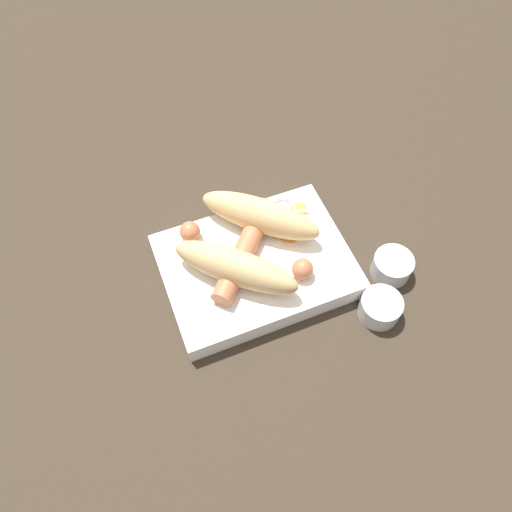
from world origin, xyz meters
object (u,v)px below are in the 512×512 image
object	(u,v)px
food_tray	(256,266)
sausage	(245,250)
condiment_cup_near	(380,308)
condiment_cup_far	(392,267)
bread_roll	(248,240)

from	to	relation	value
food_tray	sausage	size ratio (longest dim) A/B	1.71
sausage	condiment_cup_near	world-z (taller)	sausage
food_tray	condiment_cup_far	xyz separation A→B (m)	(0.17, -0.07, -0.00)
food_tray	condiment_cup_far	size ratio (longest dim) A/B	4.59
bread_roll	sausage	xyz separation A→B (m)	(-0.01, -0.00, -0.01)
bread_roll	sausage	distance (m)	0.01
food_tray	condiment_cup_near	distance (m)	0.17
sausage	condiment_cup_far	bearing A→B (deg)	-23.84
sausage	condiment_cup_near	xyz separation A→B (m)	(0.13, -0.13, -0.03)
bread_roll	condiment_cup_near	distance (m)	0.19
condiment_cup_far	condiment_cup_near	bearing A→B (deg)	-132.96
condiment_cup_near	condiment_cup_far	size ratio (longest dim) A/B	1.00
sausage	condiment_cup_near	distance (m)	0.19
food_tray	bread_roll	world-z (taller)	bread_roll
bread_roll	condiment_cup_far	xyz separation A→B (m)	(0.17, -0.08, -0.04)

